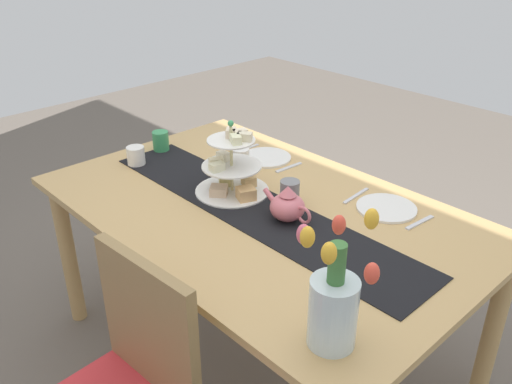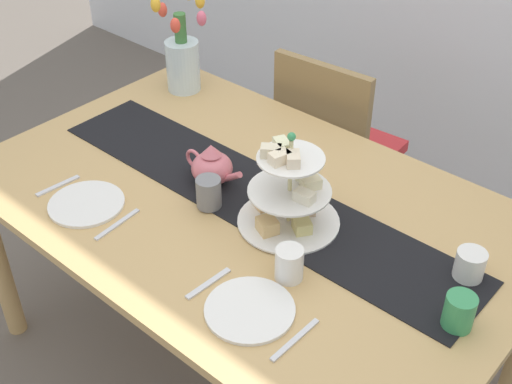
# 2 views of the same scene
# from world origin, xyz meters

# --- Properties ---
(ground_plane) EXTENTS (8.00, 8.00, 0.00)m
(ground_plane) POSITION_xyz_m (0.00, 0.00, 0.00)
(ground_plane) COLOR #6B6056
(dining_table) EXTENTS (1.72, 1.08, 0.76)m
(dining_table) POSITION_xyz_m (0.00, 0.00, 0.66)
(dining_table) COLOR tan
(dining_table) RESTS_ON ground_plane
(chair_left) EXTENTS (0.45, 0.45, 0.91)m
(chair_left) POSITION_xyz_m (-0.21, 0.77, 0.50)
(chair_left) COLOR olive
(chair_left) RESTS_ON ground_plane
(table_runner) EXTENTS (1.50, 0.29, 0.00)m
(table_runner) POSITION_xyz_m (0.00, 0.03, 0.76)
(table_runner) COLOR black
(table_runner) RESTS_ON dining_table
(tiered_cake_stand) EXTENTS (0.30, 0.30, 0.30)m
(tiered_cake_stand) POSITION_xyz_m (0.16, 0.00, 0.85)
(tiered_cake_stand) COLOR beige
(tiered_cake_stand) RESTS_ON table_runner
(teapot) EXTENTS (0.24, 0.13, 0.14)m
(teapot) POSITION_xyz_m (-0.14, 0.00, 0.82)
(teapot) COLOR #D66B75
(teapot) RESTS_ON table_runner
(tulip_vase) EXTENTS (0.24, 0.21, 0.39)m
(tulip_vase) POSITION_xyz_m (-0.67, 0.38, 0.89)
(tulip_vase) COLOR silver
(tulip_vase) RESTS_ON dining_table
(cream_jug) EXTENTS (0.08, 0.08, 0.08)m
(cream_jug) POSITION_xyz_m (0.67, 0.14, 0.80)
(cream_jug) COLOR white
(cream_jug) RESTS_ON dining_table
(dinner_plate_left) EXTENTS (0.23, 0.23, 0.01)m
(dinner_plate_left) POSITION_xyz_m (-0.35, -0.34, 0.76)
(dinner_plate_left) COLOR white
(dinner_plate_left) RESTS_ON dining_table
(fork_left) EXTENTS (0.03, 0.15, 0.01)m
(fork_left) POSITION_xyz_m (-0.49, -0.34, 0.76)
(fork_left) COLOR silver
(fork_left) RESTS_ON dining_table
(knife_left) EXTENTS (0.03, 0.17, 0.01)m
(knife_left) POSITION_xyz_m (-0.20, -0.34, 0.76)
(knife_left) COLOR silver
(knife_left) RESTS_ON dining_table
(dinner_plate_right) EXTENTS (0.23, 0.23, 0.01)m
(dinner_plate_right) POSITION_xyz_m (0.31, -0.34, 0.76)
(dinner_plate_right) COLOR white
(dinner_plate_right) RESTS_ON dining_table
(fork_right) EXTENTS (0.02, 0.15, 0.01)m
(fork_right) POSITION_xyz_m (0.17, -0.34, 0.76)
(fork_right) COLOR silver
(fork_right) RESTS_ON dining_table
(knife_right) EXTENTS (0.02, 0.17, 0.01)m
(knife_right) POSITION_xyz_m (0.46, -0.34, 0.76)
(knife_right) COLOR silver
(knife_right) RESTS_ON dining_table
(mug_grey) EXTENTS (0.08, 0.08, 0.09)m
(mug_grey) POSITION_xyz_m (-0.06, -0.10, 0.81)
(mug_grey) COLOR slate
(mug_grey) RESTS_ON table_runner
(mug_white_text) EXTENTS (0.08, 0.08, 0.09)m
(mug_white_text) POSITION_xyz_m (0.31, -0.18, 0.80)
(mug_white_text) COLOR white
(mug_white_text) RESTS_ON dining_table
(mug_orange) EXTENTS (0.08, 0.08, 0.09)m
(mug_orange) POSITION_xyz_m (0.72, -0.04, 0.80)
(mug_orange) COLOR #389356
(mug_orange) RESTS_ON dining_table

